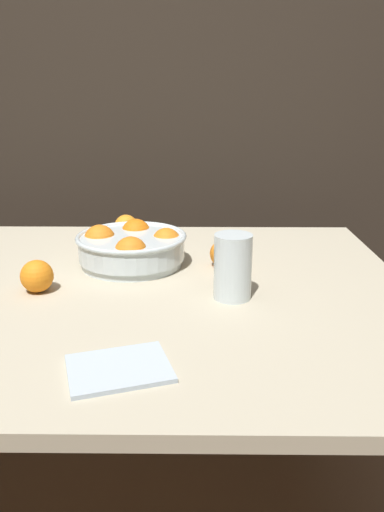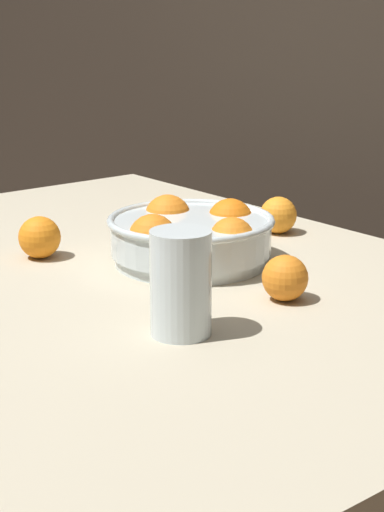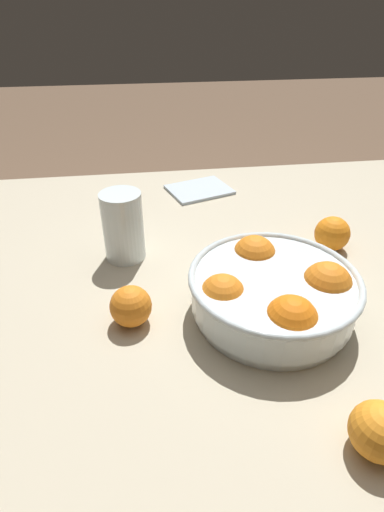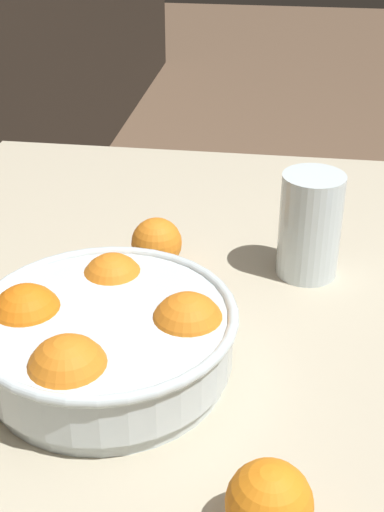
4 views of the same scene
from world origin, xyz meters
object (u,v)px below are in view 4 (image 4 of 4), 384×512
Objects in this scene: fruit_bowl at (105,337)px; orange_loose_front at (157,243)px; juice_glass at (309,231)px; orange_loose_near_bowl at (269,504)px.

fruit_bowl reaches higher than orange_loose_front.
juice_glass reaches higher than fruit_bowl.
juice_glass is 0.21m from orange_loose_front.
fruit_bowl is at bearing 177.17° from orange_loose_front.
fruit_bowl is 0.27m from orange_loose_near_bowl.
orange_loose_near_bowl is at bearing 176.04° from juice_glass.
orange_loose_front is (0.43, 0.17, -0.00)m from orange_loose_near_bowl.
juice_glass is at bearing -3.96° from orange_loose_near_bowl.
orange_loose_near_bowl is (-0.44, 0.03, -0.03)m from juice_glass.
juice_glass is 2.06× the size of orange_loose_front.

